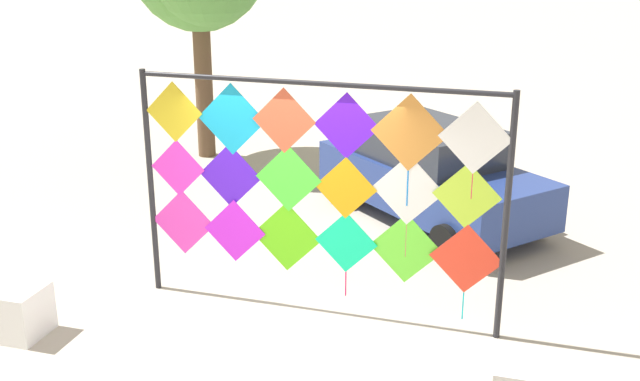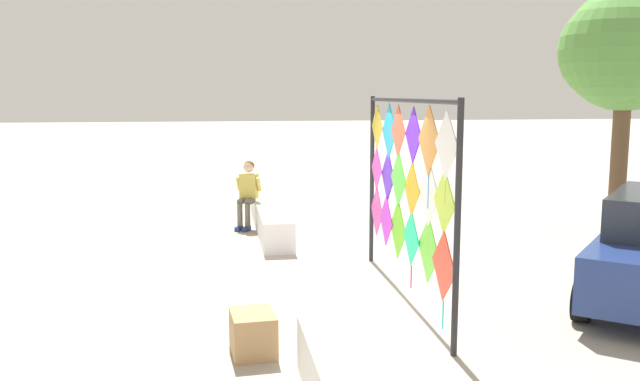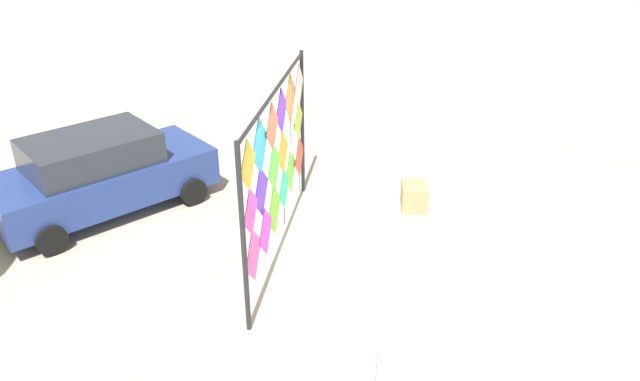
{
  "view_description": "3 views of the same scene",
  "coord_description": "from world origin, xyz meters",
  "px_view_note": "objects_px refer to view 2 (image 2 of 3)",
  "views": [
    {
      "loc": [
        2.58,
        -6.42,
        4.21
      ],
      "look_at": [
        0.48,
        0.73,
        1.67
      ],
      "focal_mm": 42.68,
      "sensor_mm": 36.0,
      "label": 1
    },
    {
      "loc": [
        8.9,
        -1.26,
        2.78
      ],
      "look_at": [
        -0.18,
        0.14,
        1.45
      ],
      "focal_mm": 37.61,
      "sensor_mm": 36.0,
      "label": 2
    },
    {
      "loc": [
        -8.18,
        -0.61,
        5.49
      ],
      "look_at": [
        -0.24,
        0.51,
        1.37
      ],
      "focal_mm": 34.78,
      "sensor_mm": 36.0,
      "label": 3
    }
  ],
  "objects_px": {
    "kite_display_rack": "(406,179)",
    "cardboard_box_large": "(253,333)",
    "tree_broadleaf": "(625,51)",
    "seated_vendor": "(248,190)"
  },
  "relations": [
    {
      "from": "kite_display_rack",
      "to": "tree_broadleaf",
      "type": "distance_m",
      "value": 7.03
    },
    {
      "from": "kite_display_rack",
      "to": "seated_vendor",
      "type": "bearing_deg",
      "value": -160.04
    },
    {
      "from": "tree_broadleaf",
      "to": "cardboard_box_large",
      "type": "bearing_deg",
      "value": -54.47
    },
    {
      "from": "cardboard_box_large",
      "to": "tree_broadleaf",
      "type": "height_order",
      "value": "tree_broadleaf"
    },
    {
      "from": "seated_vendor",
      "to": "tree_broadleaf",
      "type": "relative_size",
      "value": 0.29
    },
    {
      "from": "kite_display_rack",
      "to": "cardboard_box_large",
      "type": "bearing_deg",
      "value": -52.12
    },
    {
      "from": "kite_display_rack",
      "to": "seated_vendor",
      "type": "distance_m",
      "value": 5.56
    },
    {
      "from": "cardboard_box_large",
      "to": "tree_broadleaf",
      "type": "relative_size",
      "value": 0.12
    },
    {
      "from": "kite_display_rack",
      "to": "seated_vendor",
      "type": "relative_size",
      "value": 3.0
    },
    {
      "from": "cardboard_box_large",
      "to": "seated_vendor",
      "type": "bearing_deg",
      "value": 177.72
    }
  ]
}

